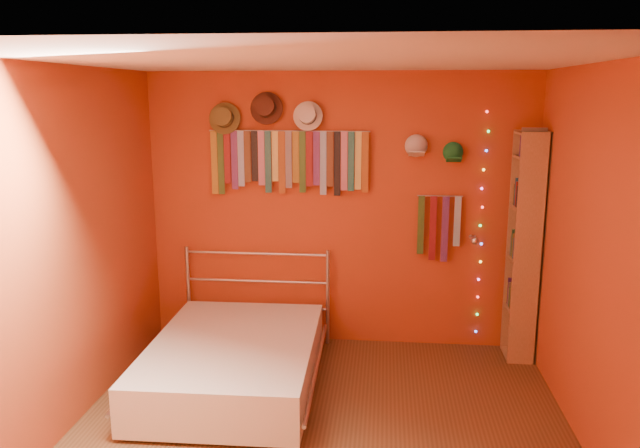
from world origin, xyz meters
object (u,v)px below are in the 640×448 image
(bookshelf, at_px, (529,246))
(bed, at_px, (234,361))
(reading_lamp, at_px, (474,240))
(tie_rack, at_px, (289,159))

(bookshelf, bearing_deg, bed, -161.12)
(reading_lamp, height_order, bookshelf, bookshelf)
(reading_lamp, bearing_deg, tie_rack, 174.28)
(tie_rack, bearing_deg, bookshelf, -4.21)
(bed, bearing_deg, bookshelf, 17.80)
(bookshelf, bearing_deg, reading_lamp, -178.87)
(tie_rack, bearing_deg, reading_lamp, -5.72)
(tie_rack, bearing_deg, bed, -107.43)
(reading_lamp, height_order, bed, reading_lamp)
(tie_rack, relative_size, reading_lamp, 4.90)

